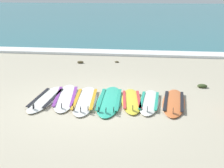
{
  "coord_description": "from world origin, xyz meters",
  "views": [
    {
      "loc": [
        1.59,
        -7.75,
        2.78
      ],
      "look_at": [
        0.33,
        1.07,
        0.25
      ],
      "focal_mm": 53.02,
      "sensor_mm": 36.0,
      "label": 1
    }
  ],
  "objects_px": {
    "surfboard_3": "(110,100)",
    "surfboard_0": "(46,99)",
    "surfboard_4": "(132,100)",
    "surfboard_5": "(149,102)",
    "surfboard_1": "(66,97)",
    "surfboard_2": "(85,100)",
    "surfboard_6": "(174,102)"
  },
  "relations": [
    {
      "from": "surfboard_3",
      "to": "surfboard_4",
      "type": "xyz_separation_m",
      "value": [
        0.57,
        0.07,
        -0.0
      ]
    },
    {
      "from": "surfboard_0",
      "to": "surfboard_1",
      "type": "distance_m",
      "value": 0.52
    },
    {
      "from": "surfboard_2",
      "to": "surfboard_5",
      "type": "xyz_separation_m",
      "value": [
        1.66,
        0.1,
        -0.0
      ]
    },
    {
      "from": "surfboard_3",
      "to": "surfboard_6",
      "type": "bearing_deg",
      "value": 3.5
    },
    {
      "from": "surfboard_2",
      "to": "surfboard_6",
      "type": "xyz_separation_m",
      "value": [
        2.28,
        0.16,
        -0.0
      ]
    },
    {
      "from": "surfboard_4",
      "to": "surfboard_5",
      "type": "xyz_separation_m",
      "value": [
        0.46,
        -0.03,
        0.0
      ]
    },
    {
      "from": "surfboard_4",
      "to": "surfboard_6",
      "type": "distance_m",
      "value": 1.08
    },
    {
      "from": "surfboard_2",
      "to": "surfboard_5",
      "type": "height_order",
      "value": "same"
    },
    {
      "from": "surfboard_0",
      "to": "surfboard_6",
      "type": "bearing_deg",
      "value": 3.2
    },
    {
      "from": "surfboard_5",
      "to": "surfboard_0",
      "type": "bearing_deg",
      "value": -177.29
    },
    {
      "from": "surfboard_0",
      "to": "surfboard_5",
      "type": "relative_size",
      "value": 1.09
    },
    {
      "from": "surfboard_1",
      "to": "surfboard_2",
      "type": "height_order",
      "value": "same"
    },
    {
      "from": "surfboard_1",
      "to": "surfboard_4",
      "type": "distance_m",
      "value": 1.76
    },
    {
      "from": "surfboard_5",
      "to": "surfboard_1",
      "type": "bearing_deg",
      "value": 178.39
    },
    {
      "from": "surfboard_3",
      "to": "surfboard_2",
      "type": "bearing_deg",
      "value": -174.95
    },
    {
      "from": "surfboard_1",
      "to": "surfboard_4",
      "type": "relative_size",
      "value": 1.17
    },
    {
      "from": "surfboard_2",
      "to": "surfboard_3",
      "type": "bearing_deg",
      "value": 5.05
    },
    {
      "from": "surfboard_1",
      "to": "surfboard_2",
      "type": "relative_size",
      "value": 1.0
    },
    {
      "from": "surfboard_1",
      "to": "surfboard_3",
      "type": "relative_size",
      "value": 0.97
    },
    {
      "from": "surfboard_1",
      "to": "surfboard_4",
      "type": "xyz_separation_m",
      "value": [
        1.76,
        -0.03,
        0.0
      ]
    },
    {
      "from": "surfboard_0",
      "to": "surfboard_2",
      "type": "bearing_deg",
      "value": 1.59
    },
    {
      "from": "surfboard_0",
      "to": "surfboard_1",
      "type": "bearing_deg",
      "value": 21.62
    },
    {
      "from": "surfboard_3",
      "to": "surfboard_4",
      "type": "distance_m",
      "value": 0.57
    },
    {
      "from": "surfboard_4",
      "to": "surfboard_6",
      "type": "xyz_separation_m",
      "value": [
        1.08,
        0.03,
        -0.0
      ]
    },
    {
      "from": "surfboard_3",
      "to": "surfboard_5",
      "type": "xyz_separation_m",
      "value": [
        1.02,
        0.04,
        -0.0
      ]
    },
    {
      "from": "surfboard_0",
      "to": "surfboard_3",
      "type": "relative_size",
      "value": 0.89
    },
    {
      "from": "surfboard_0",
      "to": "surfboard_3",
      "type": "distance_m",
      "value": 1.68
    },
    {
      "from": "surfboard_5",
      "to": "surfboard_4",
      "type": "bearing_deg",
      "value": 176.21
    },
    {
      "from": "surfboard_2",
      "to": "surfboard_5",
      "type": "relative_size",
      "value": 1.2
    },
    {
      "from": "surfboard_3",
      "to": "surfboard_0",
      "type": "bearing_deg",
      "value": -177.09
    },
    {
      "from": "surfboard_4",
      "to": "surfboard_5",
      "type": "distance_m",
      "value": 0.46
    },
    {
      "from": "surfboard_4",
      "to": "surfboard_0",
      "type": "bearing_deg",
      "value": -175.97
    }
  ]
}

